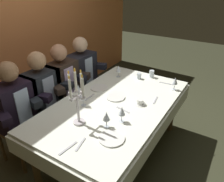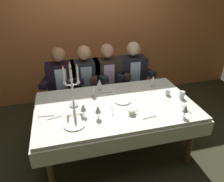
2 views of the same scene
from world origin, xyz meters
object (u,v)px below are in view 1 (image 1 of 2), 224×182
(dinner_plate_1, at_px, (112,138))
(water_tumbler_1, at_px, (152,74))
(dinner_plate_0, at_px, (116,97))
(wine_glass_5, at_px, (106,117))
(wine_glass_4, at_px, (122,111))
(seated_diner_2, at_px, (62,81))
(dining_table, at_px, (115,112))
(wine_glass_0, at_px, (78,89))
(wine_glass_1, at_px, (118,69))
(water_tumbler_0, at_px, (139,76))
(wine_glass_3, at_px, (175,81))
(wine_glass_2, at_px, (83,96))
(seated_diner_1, at_px, (42,92))
(candelabra, at_px, (77,99))
(seated_diner_3, at_px, (82,71))
(dinner_plate_2, at_px, (99,88))
(seated_diner_0, at_px, (16,106))
(coffee_cup_0, at_px, (140,102))

(dinner_plate_1, xyz_separation_m, water_tumbler_1, (1.38, 0.21, 0.04))
(dinner_plate_0, xyz_separation_m, wine_glass_5, (-0.51, -0.21, 0.11))
(wine_glass_4, bearing_deg, seated_diner_2, 71.93)
(dining_table, bearing_deg, wine_glass_0, 106.23)
(dinner_plate_1, bearing_deg, wine_glass_5, 47.34)
(seated_diner_2, bearing_deg, wine_glass_1, -47.26)
(water_tumbler_0, bearing_deg, wine_glass_1, 109.29)
(wine_glass_0, xyz_separation_m, wine_glass_3, (0.77, -0.86, 0.00))
(wine_glass_2, bearing_deg, water_tumbler_0, -12.36)
(seated_diner_1, bearing_deg, seated_diner_2, 0.00)
(wine_glass_0, height_order, wine_glass_3, same)
(wine_glass_0, xyz_separation_m, seated_diner_2, (0.22, 0.48, -0.12))
(wine_glass_4, height_order, seated_diner_1, seated_diner_1)
(wine_glass_1, relative_size, seated_diner_1, 0.13)
(candelabra, xyz_separation_m, wine_glass_0, (0.38, 0.32, -0.15))
(dinner_plate_1, bearing_deg, dinner_plate_0, 28.25)
(wine_glass_4, height_order, seated_diner_2, seated_diner_2)
(seated_diner_2, height_order, seated_diner_3, same)
(dinner_plate_2, xyz_separation_m, wine_glass_3, (0.46, -0.80, 0.11))
(seated_diner_1, relative_size, seated_diner_2, 1.00)
(wine_glass_1, xyz_separation_m, water_tumbler_1, (0.22, -0.40, -0.07))
(water_tumbler_0, relative_size, seated_diner_1, 0.06)
(wine_glass_3, height_order, seated_diner_2, seated_diner_2)
(dining_table, xyz_separation_m, wine_glass_2, (-0.23, 0.26, 0.23))
(wine_glass_2, bearing_deg, candelabra, -148.99)
(dinner_plate_1, distance_m, seated_diner_3, 1.58)
(seated_diner_0, height_order, seated_diner_3, same)
(water_tumbler_0, height_order, water_tumbler_1, water_tumbler_1)
(dinner_plate_2, distance_m, coffee_cup_0, 0.60)
(wine_glass_0, bearing_deg, dining_table, -73.77)
(wine_glass_1, relative_size, water_tumbler_1, 1.65)
(water_tumbler_1, relative_size, seated_diner_3, 0.08)
(wine_glass_5, distance_m, seated_diner_0, 1.07)
(water_tumbler_0, height_order, seated_diner_3, seated_diner_3)
(dinner_plate_0, xyz_separation_m, seated_diner_2, (0.00, 0.84, -0.01))
(coffee_cup_0, distance_m, seated_diner_3, 1.21)
(wine_glass_0, xyz_separation_m, seated_diner_0, (-0.49, 0.48, -0.12))
(wine_glass_3, distance_m, wine_glass_4, 0.94)
(dinner_plate_0, distance_m, wine_glass_3, 0.76)
(water_tumbler_1, bearing_deg, wine_glass_0, 153.38)
(dinner_plate_2, relative_size, seated_diner_0, 0.18)
(seated_diner_1, bearing_deg, seated_diner_0, 180.00)
(wine_glass_2, bearing_deg, dinner_plate_1, -119.12)
(water_tumbler_1, bearing_deg, seated_diner_1, 138.67)
(dining_table, distance_m, candelabra, 0.64)
(dining_table, height_order, seated_diner_1, seated_diner_1)
(dinner_plate_0, distance_m, wine_glass_0, 0.43)
(wine_glass_3, xyz_separation_m, coffee_cup_0, (-0.53, 0.20, -0.09))
(dinner_plate_0, xyz_separation_m, wine_glass_0, (-0.22, 0.36, 0.11))
(dining_table, height_order, wine_glass_1, wine_glass_1)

